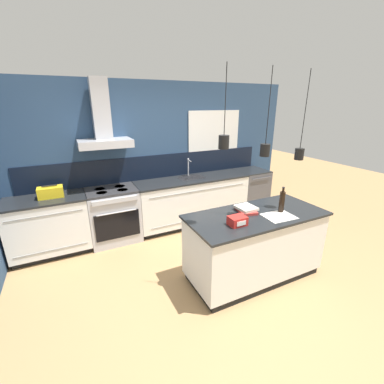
% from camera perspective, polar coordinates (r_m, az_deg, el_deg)
% --- Properties ---
extents(ground_plane, '(16.00, 16.00, 0.00)m').
position_cam_1_polar(ground_plane, '(3.59, 3.33, -19.33)').
color(ground_plane, '#A87F51').
rests_on(ground_plane, ground).
extents(wall_back, '(5.60, 2.31, 2.60)m').
position_cam_1_polar(wall_back, '(4.71, -8.98, 8.22)').
color(wall_back, navy).
rests_on(wall_back, ground_plane).
extents(counter_run_left, '(1.13, 0.64, 0.91)m').
position_cam_1_polar(counter_run_left, '(4.50, -29.08, -6.58)').
color(counter_run_left, black).
rests_on(counter_run_left, ground_plane).
extents(counter_run_sink, '(2.16, 0.64, 1.25)m').
position_cam_1_polar(counter_run_sink, '(4.93, 0.08, -1.89)').
color(counter_run_sink, black).
rests_on(counter_run_sink, ground_plane).
extents(oven_range, '(0.80, 0.66, 0.91)m').
position_cam_1_polar(oven_range, '(4.52, -16.96, -4.89)').
color(oven_range, '#B5B5BA').
rests_on(oven_range, ground_plane).
extents(dishwasher, '(0.60, 0.65, 0.91)m').
position_cam_1_polar(dishwasher, '(5.64, 12.74, 0.31)').
color(dishwasher, '#4C4C51').
rests_on(dishwasher, ground_plane).
extents(kitchen_island, '(1.79, 0.81, 0.91)m').
position_cam_1_polar(kitchen_island, '(3.55, 13.63, -11.43)').
color(kitchen_island, black).
rests_on(kitchen_island, ground_plane).
extents(bottle_on_island, '(0.07, 0.07, 0.34)m').
position_cam_1_polar(bottle_on_island, '(3.44, 19.35, -2.01)').
color(bottle_on_island, black).
rests_on(bottle_on_island, kitchen_island).
extents(book_stack, '(0.28, 0.36, 0.06)m').
position_cam_1_polar(book_stack, '(3.39, 11.85, -3.67)').
color(book_stack, '#B2332D').
rests_on(book_stack, kitchen_island).
extents(red_supply_box, '(0.20, 0.16, 0.10)m').
position_cam_1_polar(red_supply_box, '(2.99, 10.05, -6.32)').
color(red_supply_box, red).
rests_on(red_supply_box, kitchen_island).
extents(paper_pile, '(0.38, 0.32, 0.01)m').
position_cam_1_polar(paper_pile, '(3.35, 18.75, -5.13)').
color(paper_pile, silver).
rests_on(paper_pile, kitchen_island).
extents(yellow_toolbox, '(0.34, 0.18, 0.19)m').
position_cam_1_polar(yellow_toolbox, '(4.31, -28.93, -0.03)').
color(yellow_toolbox, gold).
rests_on(yellow_toolbox, counter_run_left).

